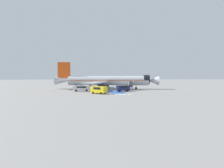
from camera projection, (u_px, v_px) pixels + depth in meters
The scene contains 19 objects.
ground_plane at pixel (107, 89), 69.23m from camera, with size 600.00×600.00×0.00m, color gray.
apron_leadline_yellow at pixel (108, 89), 69.15m from camera, with size 0.20×75.53×0.01m, color gold.
apron_stand_patch_blue at pixel (116, 92), 55.18m from camera, with size 4.60×10.92×0.01m, color #2856A8.
apron_walkway_bar_0 at pixel (111, 95), 46.87m from camera, with size 0.44×3.60×0.01m, color silver.
apron_walkway_bar_1 at pixel (116, 95), 47.10m from camera, with size 0.44×3.60×0.01m, color silver.
apron_walkway_bar_2 at pixel (120, 94), 47.34m from camera, with size 0.44×3.60×0.01m, color silver.
apron_walkway_bar_3 at pixel (124, 94), 47.57m from camera, with size 0.44×3.60×0.01m, color silver.
apron_walkway_bar_4 at pixel (128, 94), 47.80m from camera, with size 0.44×3.60×0.01m, color silver.
airliner at pixel (106, 81), 69.06m from camera, with size 40.65×35.64×10.69m.
boarding_stairs_forward at pixel (131, 87), 64.35m from camera, with size 3.28×5.54×3.95m.
fuel_tanker at pixel (83, 83), 92.62m from camera, with size 10.19×3.51×3.27m.
service_van_0 at pixel (81, 88), 58.25m from camera, with size 5.64×2.13×1.85m.
service_van_1 at pixel (123, 88), 57.07m from camera, with size 4.44×2.27×1.98m.
service_van_2 at pixel (99, 89), 49.03m from camera, with size 4.62×4.48×2.07m.
ground_crew_0 at pixel (107, 87), 64.19m from camera, with size 0.47×0.46×1.60m.
ground_crew_1 at pixel (99, 87), 64.87m from camera, with size 0.49×0.39×1.83m.
traffic_cone_0 at pixel (102, 90), 59.03m from camera, with size 0.63×0.63×0.70m.
traffic_cone_1 at pixel (70, 90), 61.57m from camera, with size 0.53×0.53×0.59m.
traffic_cone_2 at pixel (113, 89), 63.12m from camera, with size 0.57×0.57×0.64m.
Camera 1 is at (-11.24, -68.22, 4.66)m, focal length 28.00 mm.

